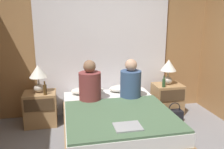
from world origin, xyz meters
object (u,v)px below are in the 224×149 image
person_left_in_bed (90,84)px  nightstand_left (41,108)px  bed (116,123)px  handbag_on_floor (174,115)px  nightstand_right (167,99)px  person_right_in_bed (131,82)px  pillow_right (125,88)px  laptop_on_bed (128,127)px  lamp_right (168,68)px  lamp_left (38,75)px  beer_bottle_on_left_stand (45,89)px  beer_bottle_on_right_stand (164,83)px  pillow_left (88,90)px

person_left_in_bed → nightstand_left: bearing=161.7°
bed → handbag_on_floor: 1.17m
nightstand_left → nightstand_right: same height
person_right_in_bed → pillow_right: bearing=90.8°
laptop_on_bed → person_right_in_bed: bearing=72.2°
nightstand_left → pillow_right: 1.49m
lamp_right → pillow_right: 0.87m
lamp_left → person_right_in_bed: 1.51m
beer_bottle_on_left_stand → beer_bottle_on_right_stand: bearing=0.0°
bed → beer_bottle_on_right_stand: bearing=29.2°
lamp_left → laptop_on_bed: (1.13, -1.38, -0.36)m
nightstand_left → nightstand_right: (2.27, 0.00, 0.00)m
laptop_on_bed → nightstand_right: bearing=49.7°
person_right_in_bed → beer_bottle_on_right_stand: person_right_in_bed is taller
bed → handbag_on_floor: bed is taller
lamp_right → nightstand_right: bearing=-90.0°
person_right_in_bed → nightstand_right: bearing=18.5°
lamp_right → pillow_left: size_ratio=0.79×
lamp_left → pillow_right: 1.51m
lamp_left → lamp_right: 2.27m
nightstand_right → laptop_on_bed: size_ratio=1.70×
bed → pillow_right: pillow_right is taller
nightstand_right → beer_bottle_on_left_stand: (-2.17, -0.13, 0.37)m
lamp_left → beer_bottle_on_left_stand: lamp_left is taller
bed → nightstand_right: size_ratio=3.40×
pillow_left → person_left_in_bed: size_ratio=0.87×
bed → pillow_right: size_ratio=3.29×
beer_bottle_on_right_stand → lamp_left: bearing=175.8°
beer_bottle_on_left_stand → lamp_right: bearing=4.1°
beer_bottle_on_right_stand → handbag_on_floor: beer_bottle_on_right_stand is taller
person_right_in_bed → beer_bottle_on_left_stand: size_ratio=2.93×
lamp_left → nightstand_left: bearing=-90.0°
pillow_left → lamp_right: bearing=-2.3°
bed → lamp_left: (-1.14, 0.71, 0.63)m
bed → beer_bottle_on_left_stand: (-1.03, 0.55, 0.42)m
pillow_left → person_left_in_bed: (0.00, -0.35, 0.21)m
nightstand_right → lamp_left: 2.34m
lamp_right → laptop_on_bed: lamp_right is taller
pillow_right → handbag_on_floor: pillow_right is taller
nightstand_left → pillow_right: size_ratio=0.97×
bed → pillow_left: pillow_left is taller
nightstand_left → person_left_in_bed: 0.96m
pillow_left → person_right_in_bed: person_right_in_bed is taller
lamp_left → laptop_on_bed: 1.82m
nightstand_right → lamp_right: size_ratio=1.22×
nightstand_right → beer_bottle_on_left_stand: beer_bottle_on_left_stand is taller
nightstand_left → pillow_right: bearing=3.3°
beer_bottle_on_left_stand → beer_bottle_on_right_stand: size_ratio=1.09×
nightstand_right → lamp_left: size_ratio=1.22×
pillow_right → beer_bottle_on_left_stand: bearing=-171.1°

